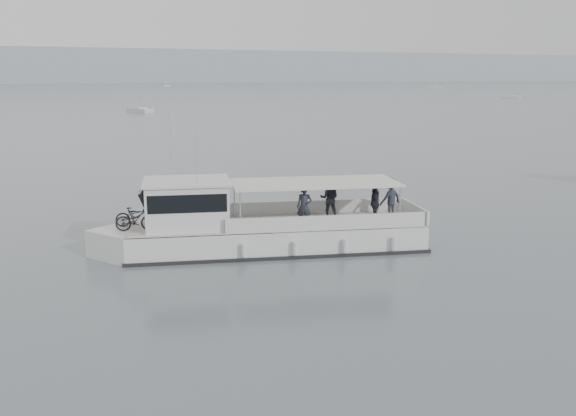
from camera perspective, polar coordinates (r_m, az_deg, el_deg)
name	(u,v)px	position (r m, az deg, el deg)	size (l,w,h in m)	color
ground	(165,278)	(22.00, -10.87, -6.15)	(1400.00, 1400.00, 0.00)	#566165
headland	(4,66)	(580.53, -23.90, 11.48)	(1400.00, 90.00, 28.00)	#939EA8
tour_boat	(247,228)	(24.79, -3.63, -1.79)	(12.93, 5.88, 5.42)	silver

